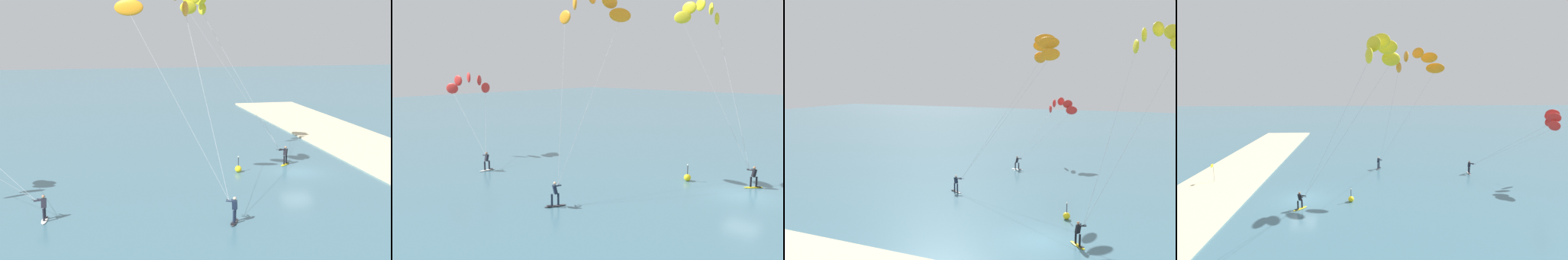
{
  "view_description": "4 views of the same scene",
  "coord_description": "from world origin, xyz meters",
  "views": [
    {
      "loc": [
        -41.28,
        16.82,
        11.88
      ],
      "look_at": [
        -5.54,
        9.78,
        4.96
      ],
      "focal_mm": 49.79,
      "sensor_mm": 36.0,
      "label": 1
    },
    {
      "loc": [
        -28.64,
        -10.77,
        9.05
      ],
      "look_at": [
        -7.76,
        7.97,
        4.82
      ],
      "focal_mm": 37.97,
      "sensor_mm": 36.0,
      "label": 2
    },
    {
      "loc": [
        6.04,
        -24.94,
        10.91
      ],
      "look_at": [
        -8.24,
        8.86,
        6.2
      ],
      "focal_mm": 35.66,
      "sensor_mm": 36.0,
      "label": 3
    },
    {
      "loc": [
        29.96,
        5.72,
        11.8
      ],
      "look_at": [
        -7.56,
        7.38,
        5.84
      ],
      "focal_mm": 28.38,
      "sensor_mm": 36.0,
      "label": 4
    }
  ],
  "objects": [
    {
      "name": "ground_plane",
      "position": [
        0.0,
        0.0,
        0.0
      ],
      "size": [
        240.0,
        240.0,
        0.0
      ],
      "primitive_type": "plane",
      "color": "#426B7A"
    },
    {
      "name": "kitesurfer_nearshore",
      "position": [
        6.57,
        7.01,
        13.48
      ],
      "size": [
        7.3,
        9.54,
        15.25
      ],
      "color": "yellow",
      "rests_on": "ground"
    },
    {
      "name": "kitesurfer_far_out",
      "position": [
        -3.13,
        11.78,
        13.46
      ],
      "size": [
        10.48,
        7.19,
        15.27
      ],
      "color": "#333338",
      "rests_on": "ground"
    },
    {
      "name": "marker_buoy",
      "position": [
        0.85,
        4.88,
        0.3
      ],
      "size": [
        0.56,
        0.56,
        1.38
      ],
      "color": "yellow",
      "rests_on": "ground"
    }
  ]
}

